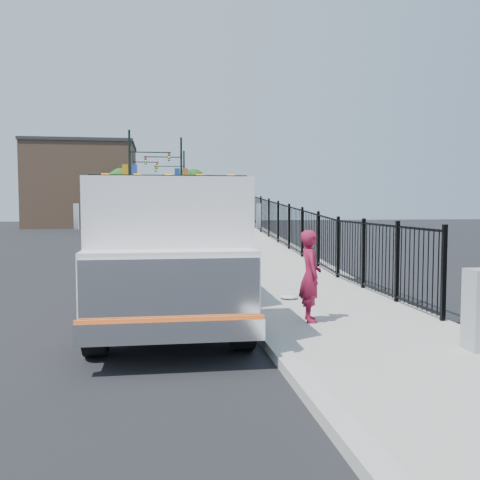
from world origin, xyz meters
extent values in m
plane|color=black|center=(0.00, 0.00, 0.00)|extent=(120.00, 120.00, 0.00)
cube|color=#9E998E|center=(1.93, -2.00, 0.06)|extent=(3.55, 12.00, 0.12)
cube|color=#ADAAA3|center=(0.00, -2.00, 0.08)|extent=(0.30, 12.00, 0.16)
cube|color=#9E998E|center=(2.12, 16.00, 0.00)|extent=(3.95, 24.06, 3.19)
cube|color=black|center=(3.55, 12.00, 0.90)|extent=(0.10, 28.00, 1.80)
cube|color=black|center=(-1.61, 0.32, 0.60)|extent=(1.19, 7.42, 0.24)
cube|color=white|center=(-1.64, -2.18, 1.69)|extent=(2.59, 2.43, 2.18)
cube|color=white|center=(-1.66, -3.54, 1.14)|extent=(2.57, 0.80, 1.09)
cube|color=silver|center=(-1.67, -3.95, 1.14)|extent=(2.50, 0.12, 0.93)
cube|color=silver|center=(-1.67, -4.03, 0.60)|extent=(2.62, 0.23, 0.30)
cube|color=#FF611C|center=(-1.67, -4.03, 0.76)|extent=(2.61, 0.09, 0.07)
cube|color=black|center=(-1.65, -2.45, 2.34)|extent=(2.41, 1.45, 0.93)
cube|color=white|center=(-1.59, 1.74, 1.69)|extent=(2.67, 4.61, 1.85)
cube|color=silver|center=(-3.02, -3.25, 2.18)|extent=(0.07, 0.07, 0.38)
cube|color=silver|center=(-0.30, -3.29, 2.18)|extent=(0.07, 0.07, 0.38)
cube|color=orange|center=(-2.63, -2.82, 2.80)|extent=(0.11, 0.09, 0.07)
cube|color=orange|center=(-2.14, -2.83, 2.80)|extent=(0.11, 0.09, 0.07)
cube|color=orange|center=(-1.65, -2.84, 2.80)|extent=(0.11, 0.09, 0.07)
cube|color=orange|center=(-1.16, -2.84, 2.80)|extent=(0.11, 0.09, 0.07)
cube|color=orange|center=(-0.67, -2.85, 2.80)|extent=(0.11, 0.09, 0.07)
cylinder|color=black|center=(-2.80, -2.93, 0.54)|extent=(0.36, 1.09, 1.09)
cylinder|color=black|center=(-0.51, -2.96, 0.54)|extent=(0.36, 1.09, 1.09)
cylinder|color=black|center=(-2.73, 2.40, 0.54)|extent=(0.36, 1.09, 1.09)
cylinder|color=black|center=(-0.44, 2.37, 0.54)|extent=(0.36, 1.09, 1.09)
cylinder|color=black|center=(-2.71, 3.60, 0.54)|extent=(0.36, 1.09, 1.09)
cylinder|color=black|center=(-0.42, 3.57, 0.54)|extent=(0.36, 1.09, 1.09)
imported|color=maroon|center=(1.03, -1.63, 0.99)|extent=(0.48, 0.67, 1.74)
ellipsoid|color=silver|center=(1.21, 0.73, 0.18)|extent=(0.44, 0.44, 0.11)
cylinder|color=black|center=(-3.84, 31.14, 4.00)|extent=(0.18, 0.18, 8.00)
cube|color=black|center=(-2.24, 31.14, 6.30)|extent=(3.20, 0.08, 0.08)
cube|color=black|center=(-0.80, 31.14, 5.95)|extent=(0.18, 0.22, 0.60)
cube|color=#25449A|center=(-3.49, 31.14, 4.80)|extent=(0.45, 0.04, 1.10)
cube|color=orange|center=(-4.19, 31.14, 4.80)|extent=(0.45, 0.04, 1.10)
cylinder|color=black|center=(0.35, 35.34, 4.00)|extent=(0.18, 0.18, 8.00)
cube|color=black|center=(-1.25, 35.34, 6.30)|extent=(3.20, 0.08, 0.08)
cube|color=black|center=(-2.69, 35.34, 5.95)|extent=(0.18, 0.22, 0.60)
cube|color=#CA5627|center=(0.70, 35.34, 4.80)|extent=(0.45, 0.04, 1.10)
cube|color=navy|center=(0.00, 35.34, 4.80)|extent=(0.45, 0.04, 1.10)
cylinder|color=black|center=(-4.75, 41.43, 4.00)|extent=(0.18, 0.18, 8.00)
cube|color=black|center=(-3.15, 41.43, 6.30)|extent=(3.20, 0.08, 0.08)
cube|color=black|center=(-1.71, 41.43, 5.95)|extent=(0.18, 0.22, 0.60)
cube|color=navy|center=(-4.40, 41.43, 4.80)|extent=(0.45, 0.04, 1.10)
cube|color=gold|center=(-5.10, 41.43, 4.80)|extent=(0.45, 0.04, 1.10)
cylinder|color=black|center=(1.19, 47.11, 4.00)|extent=(0.18, 0.18, 8.00)
cube|color=black|center=(-0.41, 47.11, 6.30)|extent=(3.20, 0.08, 0.08)
cube|color=black|center=(-1.85, 47.11, 5.95)|extent=(0.18, 0.22, 0.60)
cube|color=#D65F12|center=(1.54, 47.11, 4.80)|extent=(0.45, 0.04, 1.10)
cube|color=#21229E|center=(0.84, 47.11, 4.80)|extent=(0.45, 0.04, 1.10)
cylinder|color=#382314|center=(-4.90, 35.99, 1.60)|extent=(0.36, 0.36, 3.20)
sphere|color=#194714|center=(-4.90, 35.99, 4.00)|extent=(2.36, 2.36, 2.36)
cylinder|color=#382314|center=(1.26, 40.72, 1.60)|extent=(0.36, 0.36, 3.20)
sphere|color=#194714|center=(1.26, 40.72, 4.00)|extent=(2.47, 2.47, 2.47)
cylinder|color=#382314|center=(-3.65, 48.09, 1.60)|extent=(0.36, 0.36, 3.20)
sphere|color=#194714|center=(-3.65, 48.09, 4.00)|extent=(2.47, 2.47, 2.47)
cube|color=#8C664C|center=(-9.00, 44.00, 4.00)|extent=(10.00, 10.00, 8.00)
camera|label=1|loc=(-1.86, -11.38, 2.38)|focal=40.00mm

